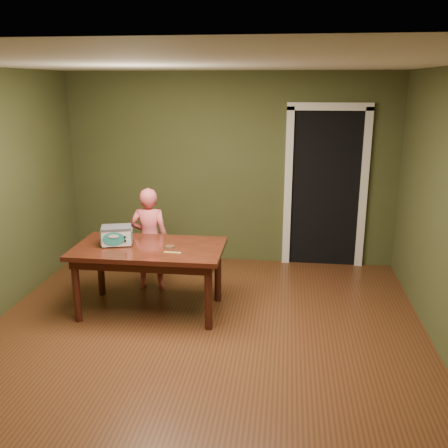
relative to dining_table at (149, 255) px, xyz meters
name	(u,v)px	position (x,y,z in m)	size (l,w,h in m)	color
floor	(199,347)	(0.67, -0.72, -0.65)	(5.00, 5.00, 0.00)	brown
room_shell	(197,171)	(0.67, -0.72, 1.06)	(4.52, 5.02, 2.61)	#404826
doorway	(324,185)	(1.97, 2.06, 0.41)	(1.10, 0.66, 2.25)	black
dining_table	(149,255)	(0.00, 0.00, 0.00)	(1.60, 0.90, 0.75)	black
toy_oven	(117,235)	(-0.36, 0.01, 0.21)	(0.38, 0.31, 0.21)	#4C4F54
baking_pan	(170,247)	(0.23, -0.02, 0.11)	(0.10, 0.10, 0.02)	silver
spatula	(172,252)	(0.30, -0.17, 0.10)	(0.18, 0.03, 0.01)	#D2BF5B
child	(150,239)	(-0.17, 0.63, -0.02)	(0.46, 0.30, 1.26)	#E35D62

